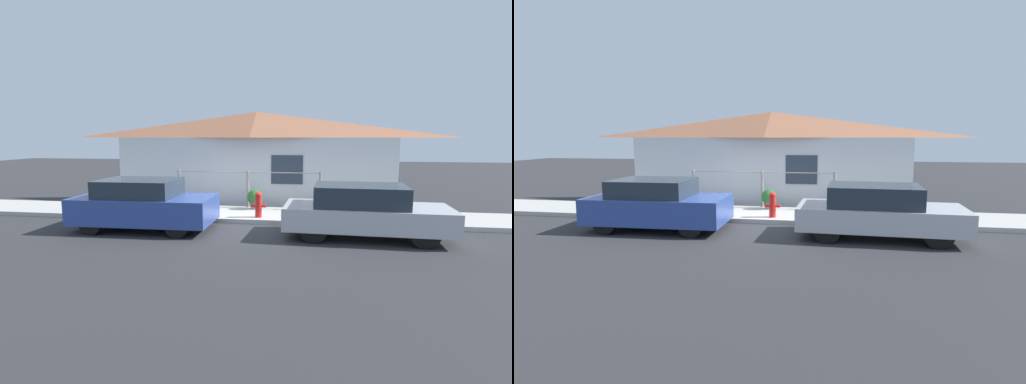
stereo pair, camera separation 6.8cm
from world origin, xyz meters
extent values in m
plane|color=#2D2D30|center=(0.00, 0.00, 0.00)|extent=(60.00, 60.00, 0.00)
cube|color=#B2AFA8|center=(0.00, 1.07, 0.07)|extent=(24.00, 2.13, 0.14)
cube|color=silver|center=(0.00, 2.83, 1.23)|extent=(9.95, 0.12, 2.46)
cube|color=#2D3847|center=(1.24, 2.76, 1.36)|extent=(1.10, 0.04, 1.00)
pyramid|color=#A36647|center=(0.00, 3.87, 2.94)|extent=(10.35, 2.20, 0.94)
cylinder|color=gray|center=(-2.40, 1.98, 0.75)|extent=(0.10, 0.10, 1.23)
cylinder|color=gray|center=(0.00, 1.98, 0.75)|extent=(0.10, 0.10, 1.23)
cylinder|color=gray|center=(2.40, 1.98, 0.75)|extent=(0.10, 0.10, 1.23)
cylinder|color=gray|center=(0.00, 1.98, 1.32)|extent=(4.80, 0.03, 0.03)
cube|color=#2D4793|center=(-2.27, -1.06, 0.57)|extent=(3.72, 1.85, 0.68)
cube|color=#232D38|center=(-2.42, -1.06, 1.14)|extent=(2.06, 1.61, 0.46)
cylinder|color=black|center=(-1.14, -0.26, 0.30)|extent=(0.60, 0.21, 0.60)
cylinder|color=black|center=(-1.11, -1.81, 0.30)|extent=(0.60, 0.21, 0.60)
cylinder|color=black|center=(-3.43, -0.30, 0.30)|extent=(0.60, 0.21, 0.60)
cylinder|color=black|center=(-3.40, -1.85, 0.30)|extent=(0.60, 0.21, 0.60)
cube|color=#B7B7BC|center=(3.52, -1.06, 0.53)|extent=(4.08, 1.86, 0.56)
cube|color=#232D38|center=(3.36, -1.05, 1.07)|extent=(2.26, 1.59, 0.52)
cylinder|color=black|center=(4.80, -0.37, 0.34)|extent=(0.68, 0.22, 0.67)
cylinder|color=black|center=(4.74, -1.84, 0.34)|extent=(0.68, 0.22, 0.67)
cylinder|color=black|center=(2.31, -0.27, 0.34)|extent=(0.68, 0.22, 0.67)
cylinder|color=black|center=(2.25, -1.75, 0.34)|extent=(0.68, 0.22, 0.67)
cylinder|color=red|center=(0.60, 0.39, 0.44)|extent=(0.20, 0.20, 0.61)
sphere|color=red|center=(0.60, 0.39, 0.79)|extent=(0.20, 0.20, 0.20)
cylinder|color=red|center=(0.46, 0.39, 0.47)|extent=(0.18, 0.09, 0.09)
cylinder|color=red|center=(0.75, 0.39, 0.47)|extent=(0.18, 0.09, 0.09)
cylinder|color=slate|center=(0.28, 1.70, 0.24)|extent=(0.29, 0.29, 0.21)
sphere|color=#235B28|center=(0.28, 1.70, 0.54)|extent=(0.50, 0.50, 0.50)
camera|label=1|loc=(2.35, -11.06, 2.52)|focal=28.00mm
camera|label=2|loc=(2.42, -11.05, 2.52)|focal=28.00mm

